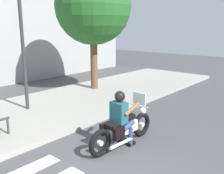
% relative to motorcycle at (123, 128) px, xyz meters
% --- Properties ---
extents(motorcycle, '(2.27, 0.65, 1.27)m').
position_rel_motorcycle_xyz_m(motorcycle, '(0.00, 0.00, 0.00)').
color(motorcycle, black).
rests_on(motorcycle, ground).
extents(rider, '(0.64, 0.55, 1.46)m').
position_rel_motorcycle_xyz_m(rider, '(-0.08, 0.01, 0.37)').
color(rider, '#1E4C59').
rests_on(rider, ground).
extents(street_lamp, '(0.28, 0.28, 4.14)m').
position_rel_motorcycle_xyz_m(street_lamp, '(-0.18, 4.16, 2.05)').
color(street_lamp, '#2D2D33').
rests_on(street_lamp, ground).
extents(tree_near_rack, '(3.40, 3.40, 5.57)m').
position_rel_motorcycle_xyz_m(tree_near_rack, '(3.59, 4.56, 3.38)').
color(tree_near_rack, brown).
rests_on(tree_near_rack, ground).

